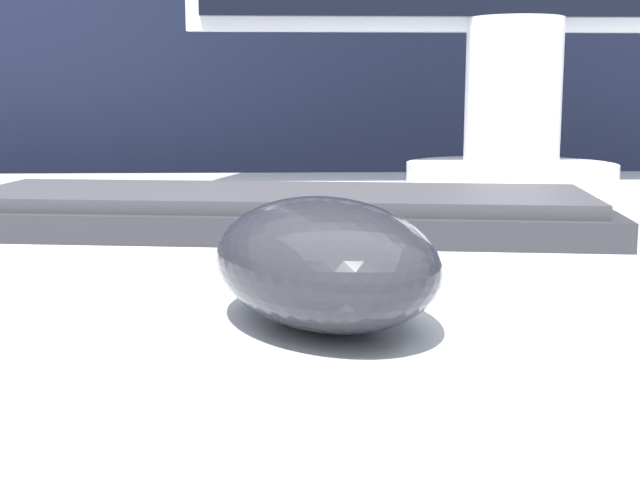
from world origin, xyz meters
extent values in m
cube|color=black|center=(0.00, 0.65, 0.63)|extent=(5.00, 0.03, 1.26)
ellipsoid|color=#232328|center=(-0.03, -0.10, 0.78)|extent=(0.11, 0.13, 0.05)
cube|color=#28282D|center=(-0.04, 0.12, 0.76)|extent=(0.40, 0.18, 0.02)
cube|color=#38383D|center=(-0.04, 0.12, 0.78)|extent=(0.38, 0.16, 0.01)
cylinder|color=white|center=(0.16, 0.38, 0.77)|extent=(0.19, 0.19, 0.02)
cylinder|color=white|center=(0.16, 0.38, 0.84)|extent=(0.08, 0.08, 0.13)
camera|label=1|loc=(-0.04, -0.41, 0.84)|focal=50.00mm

